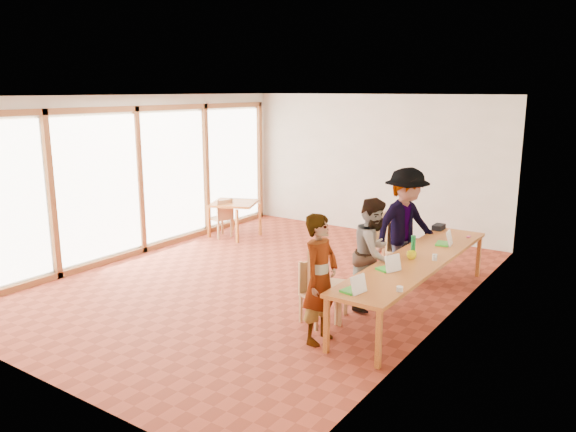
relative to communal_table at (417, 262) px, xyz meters
name	(u,v)px	position (x,y,z in m)	size (l,w,h in m)	color
ground	(265,280)	(-2.50, -0.26, -0.70)	(8.00, 8.00, 0.00)	#9B3B25
wall_back	(374,164)	(-2.50, 3.74, 0.80)	(6.00, 0.10, 3.00)	silver
wall_front	(31,249)	(-2.50, -4.26, 0.80)	(6.00, 0.10, 3.00)	silver
wall_right	(449,214)	(0.50, -0.26, 0.80)	(0.10, 8.00, 3.00)	silver
window_wall	(139,176)	(-5.46, -0.26, 0.80)	(0.10, 8.00, 3.00)	white
ceiling	(264,94)	(-2.50, -0.26, 2.32)	(6.00, 8.00, 0.04)	white
communal_table	(417,262)	(0.00, 0.00, 0.00)	(0.80, 4.00, 0.75)	orange
side_table	(234,206)	(-4.77, 1.69, -0.03)	(0.90, 0.90, 0.75)	orange
chair_near	(315,285)	(-0.95, -1.23, -0.18)	(0.51, 0.51, 0.45)	tan
chair_mid	(321,275)	(-0.95, -1.07, -0.08)	(0.60, 0.60, 0.54)	tan
chair_far	(385,235)	(-1.17, 1.48, -0.10)	(0.48, 0.48, 0.52)	tan
chair_empty	(400,243)	(-0.73, 1.11, -0.10)	(0.56, 0.56, 0.52)	tan
chair_spare	(223,214)	(-4.91, 1.47, -0.19)	(0.47, 0.47, 0.45)	tan
person_near	(320,279)	(-0.58, -1.70, 0.12)	(0.60, 0.39, 1.64)	gray
person_mid	(374,253)	(-0.53, -0.30, 0.10)	(0.78, 0.61, 1.61)	gray
person_far	(405,226)	(-0.60, 0.99, 0.24)	(1.22, 0.70, 1.89)	gray
laptop_near	(355,287)	(-0.09, -1.71, 0.11)	(0.27, 0.30, 0.22)	green
laptop_mid	(390,266)	(-0.09, -0.73, 0.11)	(0.31, 0.33, 0.23)	green
laptop_far	(446,241)	(0.10, 0.93, 0.11)	(0.27, 0.30, 0.22)	green
yellow_mug	(411,255)	(-0.06, -0.07, 0.10)	(0.14, 0.14, 0.11)	#FCFF0C
green_bottle	(413,245)	(-0.13, 0.16, 0.19)	(0.07, 0.07, 0.28)	#147533
clear_glass	(435,257)	(0.24, 0.05, 0.09)	(0.07, 0.07, 0.09)	silver
condiment_cup	(400,289)	(0.33, -1.39, 0.08)	(0.08, 0.08, 0.06)	white
pink_phone	(469,237)	(0.25, 1.59, 0.05)	(0.05, 0.10, 0.01)	#DF4287
black_pouch	(439,227)	(-0.33, 1.81, 0.09)	(0.16, 0.26, 0.09)	black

